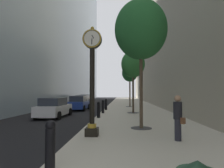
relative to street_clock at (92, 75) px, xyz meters
name	(u,v)px	position (x,y,z in m)	size (l,w,h in m)	color
ground_plane	(107,107)	(-0.75, 19.27, -2.79)	(110.00, 110.00, 0.00)	black
sidewalk_right	(131,105)	(2.63, 22.27, -2.72)	(6.75, 80.00, 0.14)	beige
street_clock	(92,75)	(0.00, 0.00, 0.00)	(0.84, 0.55, 4.83)	black
bollard_nearest	(50,144)	(-0.44, -3.95, -2.02)	(0.26, 0.26, 1.21)	black
bollard_third	(92,114)	(-0.44, 2.83, -2.02)	(0.26, 0.26, 1.21)	black
bollard_fourth	(99,109)	(-0.44, 6.22, -2.02)	(0.26, 0.26, 1.21)	black
bollard_fifth	(103,106)	(-0.44, 9.61, -2.02)	(0.26, 0.26, 1.21)	black
bollard_sixth	(106,104)	(-0.44, 13.00, -2.02)	(0.26, 0.26, 1.21)	black
street_tree_near	(141,30)	(2.33, 2.00, 2.59)	(2.81, 2.81, 6.89)	#333335
street_tree_mid_near	(133,64)	(2.33, 10.04, 1.83)	(2.19, 2.19, 5.78)	#333335
street_tree_mid_far	(130,73)	(2.33, 18.09, 1.79)	(2.08, 2.08, 5.68)	#333335
pedestrian_walking	(178,116)	(3.51, -0.72, -1.71)	(0.51, 0.51, 1.78)	#23232D
car_red_near	(86,99)	(-5.47, 28.84, -2.00)	(2.10, 4.46, 1.62)	#AD191E
car_blue_mid	(79,103)	(-3.62, 14.11, -2.00)	(2.02, 4.11, 1.63)	navy
car_grey_far	(83,100)	(-4.80, 22.33, -2.01)	(2.12, 4.60, 1.61)	slate
car_white_trailing	(54,108)	(-4.21, 7.40, -2.02)	(2.06, 4.42, 1.59)	silver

